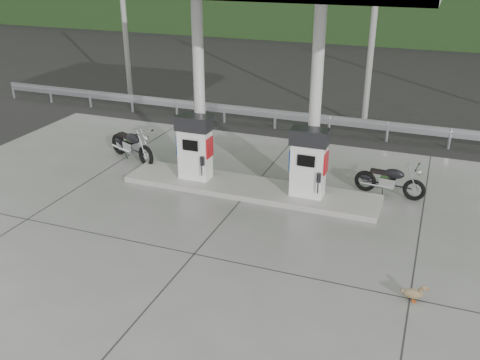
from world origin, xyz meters
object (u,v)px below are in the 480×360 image
(motorcycle_left, at_px, (132,145))
(motorcycle_right, at_px, (390,181))
(gas_pump_right, at_px, (309,163))
(gas_pump_left, at_px, (195,147))
(duck, at_px, (413,294))

(motorcycle_left, xyz_separation_m, motorcycle_right, (7.76, 0.18, -0.06))
(motorcycle_left, bearing_deg, motorcycle_right, 25.81)
(gas_pump_right, distance_m, motorcycle_left, 5.89)
(gas_pump_right, height_order, motorcycle_right, gas_pump_right)
(gas_pump_left, bearing_deg, motorcycle_left, 161.26)
(gas_pump_left, relative_size, motorcycle_right, 1.03)
(gas_pump_right, bearing_deg, gas_pump_left, 180.00)
(duck, bearing_deg, gas_pump_left, 145.50)
(motorcycle_left, height_order, motorcycle_right, motorcycle_left)
(gas_pump_left, xyz_separation_m, gas_pump_right, (3.20, 0.00, 0.00))
(gas_pump_left, height_order, motorcycle_left, gas_pump_left)
(motorcycle_left, xyz_separation_m, duck, (8.73, -4.44, -0.32))
(gas_pump_right, distance_m, duck, 4.70)
(gas_pump_left, xyz_separation_m, motorcycle_left, (-2.59, 0.88, -0.57))
(gas_pump_left, distance_m, motorcycle_left, 2.80)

